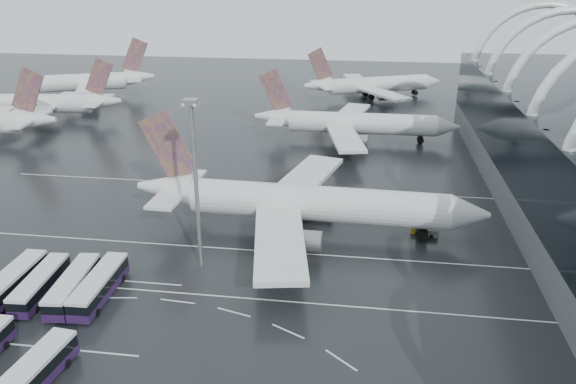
# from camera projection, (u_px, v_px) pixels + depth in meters

# --- Properties ---
(ground) EXTENTS (420.00, 420.00, 0.00)m
(ground) POSITION_uv_depth(u_px,v_px,m) (249.00, 291.00, 79.62)
(ground) COLOR black
(ground) RESTS_ON ground
(lane_marking_near) EXTENTS (120.00, 0.25, 0.01)m
(lane_marking_near) POSITION_uv_depth(u_px,v_px,m) (246.00, 298.00, 77.79)
(lane_marking_near) COLOR silver
(lane_marking_near) RESTS_ON ground
(lane_marking_mid) EXTENTS (120.00, 0.25, 0.01)m
(lane_marking_mid) POSITION_uv_depth(u_px,v_px,m) (265.00, 251.00, 90.63)
(lane_marking_mid) COLOR silver
(lane_marking_mid) RESTS_ON ground
(lane_marking_far) EXTENTS (120.00, 0.25, 0.01)m
(lane_marking_far) POSITION_uv_depth(u_px,v_px,m) (289.00, 188.00, 116.33)
(lane_marking_far) COLOR silver
(lane_marking_far) RESTS_ON ground
(bus_bay_line_south) EXTENTS (28.00, 0.25, 0.01)m
(bus_bay_line_south) POSITION_uv_depth(u_px,v_px,m) (29.00, 346.00, 68.07)
(bus_bay_line_south) COLOR silver
(bus_bay_line_south) RESTS_ON ground
(bus_bay_line_north) EXTENTS (28.00, 0.25, 0.01)m
(bus_bay_line_north) POSITION_uv_depth(u_px,v_px,m) (90.00, 278.00, 82.75)
(bus_bay_line_north) COLOR silver
(bus_bay_line_north) RESTS_ON ground
(airliner_main) EXTENTS (60.56, 53.19, 20.54)m
(airliner_main) POSITION_uv_depth(u_px,v_px,m) (300.00, 203.00, 95.80)
(airliner_main) COLOR silver
(airliner_main) RESTS_ON ground
(airliner_gate_b) EXTENTS (52.85, 47.74, 18.43)m
(airliner_gate_b) POSITION_uv_depth(u_px,v_px,m) (351.00, 124.00, 146.04)
(airliner_gate_b) COLOR silver
(airliner_gate_b) RESTS_ON ground
(airliner_gate_c) EXTENTS (48.14, 43.97, 17.97)m
(airliner_gate_c) POSITION_uv_depth(u_px,v_px,m) (371.00, 85.00, 193.25)
(airliner_gate_c) COLOR silver
(airliner_gate_c) RESTS_ON ground
(jet_remote_mid) EXTENTS (42.37, 34.18, 18.43)m
(jet_remote_mid) POSITION_uv_depth(u_px,v_px,m) (54.00, 103.00, 166.70)
(jet_remote_mid) COLOR silver
(jet_remote_mid) RESTS_ON ground
(jet_remote_far) EXTENTS (44.03, 35.91, 19.85)m
(jet_remote_far) POSITION_uv_depth(u_px,v_px,m) (91.00, 82.00, 195.56)
(jet_remote_far) COLOR silver
(jet_remote_far) RESTS_ON ground
(bus_row_near_a) EXTENTS (3.52, 13.95, 3.42)m
(bus_row_near_a) POSITION_uv_depth(u_px,v_px,m) (12.00, 283.00, 78.06)
(bus_row_near_a) COLOR #2E133C
(bus_row_near_a) RESTS_ON ground
(bus_row_near_b) EXTENTS (3.82, 13.13, 3.19)m
(bus_row_near_b) POSITION_uv_depth(u_px,v_px,m) (40.00, 284.00, 77.91)
(bus_row_near_b) COLOR #2E133C
(bus_row_near_b) RESTS_ON ground
(bus_row_near_c) EXTENTS (4.27, 13.63, 3.30)m
(bus_row_near_c) POSITION_uv_depth(u_px,v_px,m) (73.00, 286.00, 77.43)
(bus_row_near_c) COLOR #2E133C
(bus_row_near_c) RESTS_ON ground
(bus_row_near_d) EXTENTS (3.60, 13.85, 3.39)m
(bus_row_near_d) POSITION_uv_depth(u_px,v_px,m) (99.00, 286.00, 77.36)
(bus_row_near_d) COLOR #2E133C
(bus_row_near_d) RESTS_ON ground
(bus_row_far_c) EXTENTS (4.44, 13.83, 3.34)m
(bus_row_far_c) POSITION_uv_depth(u_px,v_px,m) (29.00, 377.00, 60.15)
(bus_row_far_c) COLOR #2E133C
(bus_row_far_c) RESTS_ON ground
(floodlight_mast) EXTENTS (1.99, 1.99, 25.91)m
(floodlight_mast) POSITION_uv_depth(u_px,v_px,m) (195.00, 165.00, 80.20)
(floodlight_mast) COLOR gray
(floodlight_mast) RESTS_ON ground
(gse_cart_belly_a) EXTENTS (1.95, 1.15, 1.06)m
(gse_cart_belly_a) POSITION_uv_depth(u_px,v_px,m) (417.00, 230.00, 96.61)
(gse_cart_belly_a) COLOR #B79018
(gse_cart_belly_a) RESTS_ON ground
(gse_cart_belly_b) EXTENTS (2.08, 1.23, 1.13)m
(gse_cart_belly_b) POSITION_uv_depth(u_px,v_px,m) (389.00, 211.00, 103.89)
(gse_cart_belly_b) COLOR slate
(gse_cart_belly_b) RESTS_ON ground
(gse_cart_belly_c) EXTENTS (1.87, 1.11, 1.02)m
(gse_cart_belly_c) POSITION_uv_depth(u_px,v_px,m) (312.00, 246.00, 91.16)
(gse_cart_belly_c) COLOR #B79018
(gse_cart_belly_c) RESTS_ON ground
(gse_cart_belly_d) EXTENTS (2.23, 1.32, 1.22)m
(gse_cart_belly_d) POSITION_uv_depth(u_px,v_px,m) (431.00, 233.00, 95.44)
(gse_cart_belly_d) COLOR slate
(gse_cart_belly_d) RESTS_ON ground
(gse_cart_belly_e) EXTENTS (2.28, 1.35, 1.24)m
(gse_cart_belly_e) POSITION_uv_depth(u_px,v_px,m) (370.00, 202.00, 107.76)
(gse_cart_belly_e) COLOR #B79018
(gse_cart_belly_e) RESTS_ON ground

